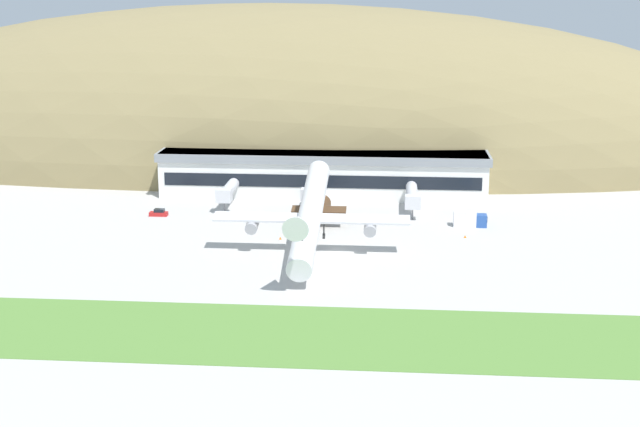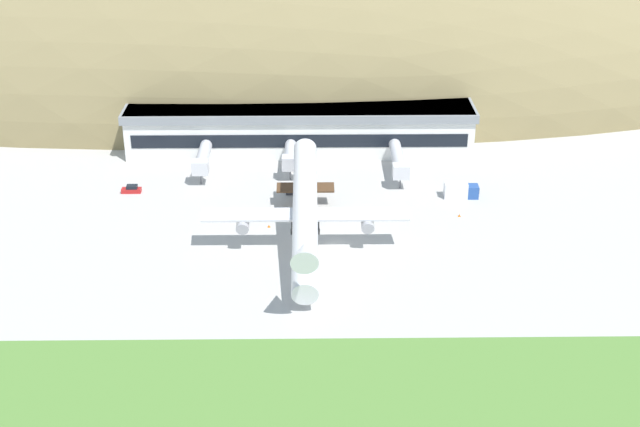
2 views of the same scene
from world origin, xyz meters
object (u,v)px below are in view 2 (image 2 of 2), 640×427
jetway_0 (203,159)px  jetway_2 (398,160)px  traffic_cone_1 (459,215)px  terminal_building (300,123)px  service_car_1 (132,189)px  cargo_airplane (305,213)px  jetway_1 (290,156)px  service_car_0 (297,191)px  fuel_truck (461,190)px  traffic_cone_0 (269,226)px

jetway_0 → jetway_2: 41.33m
jetway_0 → jetway_2: bearing=-1.9°
jetway_0 → traffic_cone_1: jetway_0 is taller
jetway_2 → terminal_building: bearing=140.2°
jetway_0 → service_car_1: jetway_0 is taller
cargo_airplane → service_car_1: bearing=144.6°
jetway_0 → jetway_2: same height
jetway_2 → cargo_airplane: (-19.52, -32.09, 3.56)m
jetway_0 → jetway_1: size_ratio=1.18×
service_car_0 → traffic_cone_1: service_car_0 is taller
jetway_1 → service_car_1: bearing=-164.0°
terminal_building → jetway_0: bearing=-142.0°
service_car_0 → fuel_truck: 33.11m
terminal_building → jetway_0: 26.06m
cargo_airplane → jetway_0: bearing=123.1°
cargo_airplane → jetway_2: bearing=58.7°
cargo_airplane → traffic_cone_0: 13.64m
jetway_1 → traffic_cone_1: jetway_1 is taller
terminal_building → jetway_2: 27.20m
fuel_truck → traffic_cone_0: 40.31m
traffic_cone_0 → traffic_cone_1: size_ratio=1.00×
jetway_0 → fuel_truck: size_ratio=1.98×
jetway_2 → service_car_1: bearing=-173.0°
jetway_0 → traffic_cone_0: (14.87, -24.22, -3.71)m
jetway_1 → service_car_0: (1.52, -10.21, -3.39)m
jetway_0 → jetway_2: (41.30, -1.37, 0.00)m
jetway_1 → jetway_2: 22.91m
service_car_1 → jetway_2: bearing=7.0°
terminal_building → service_car_1: 42.32m
cargo_airplane → service_car_0: size_ratio=11.13×
service_car_0 → jetway_1: bearing=98.5°
jetway_0 → jetway_1: 18.56m
terminal_building → jetway_1: bearing=-97.5°
jetway_0 → fuel_truck: bearing=-12.1°
jetway_0 → fuel_truck: 54.33m
jetway_0 → jetway_1: same height
jetway_2 → traffic_cone_1: 21.68m
jetway_2 → traffic_cone_0: bearing=-139.2°
cargo_airplane → traffic_cone_0: cargo_airplane is taller
traffic_cone_1 → jetway_2: bearing=118.7°
service_car_0 → jetway_0: bearing=155.6°
fuel_truck → traffic_cone_1: fuel_truck is taller
terminal_building → traffic_cone_0: size_ratio=134.53×
fuel_truck → jetway_2: bearing=139.5°
jetway_0 → traffic_cone_0: jetway_0 is taller
jetway_1 → fuel_truck: 36.82m
service_car_1 → cargo_airplane: bearing=-35.4°
jetway_0 → fuel_truck: (53.06, -11.40, -2.48)m
fuel_truck → traffic_cone_0: size_ratio=11.99×
jetway_0 → service_car_1: (-13.84, -8.17, -3.33)m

